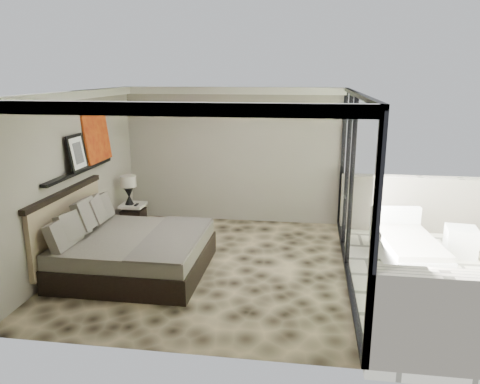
# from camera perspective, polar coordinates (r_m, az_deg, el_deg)

# --- Properties ---
(floor) EXTENTS (5.00, 5.00, 0.00)m
(floor) POSITION_cam_1_polar(r_m,az_deg,el_deg) (7.83, -3.84, -8.88)
(floor) COLOR black
(floor) RESTS_ON ground
(ceiling) EXTENTS (4.50, 5.00, 0.02)m
(ceiling) POSITION_cam_1_polar(r_m,az_deg,el_deg) (7.20, -4.22, 11.98)
(ceiling) COLOR silver
(ceiling) RESTS_ON back_wall
(back_wall) EXTENTS (4.50, 0.02, 2.80)m
(back_wall) POSITION_cam_1_polar(r_m,az_deg,el_deg) (9.78, -0.89, 4.45)
(back_wall) COLOR gray
(back_wall) RESTS_ON floor
(left_wall) EXTENTS (0.02, 5.00, 2.80)m
(left_wall) POSITION_cam_1_polar(r_m,az_deg,el_deg) (8.16, -19.58, 1.61)
(left_wall) COLOR gray
(left_wall) RESTS_ON floor
(glass_wall) EXTENTS (0.08, 5.00, 2.80)m
(glass_wall) POSITION_cam_1_polar(r_m,az_deg,el_deg) (7.25, 13.62, 0.52)
(glass_wall) COLOR white
(glass_wall) RESTS_ON floor
(terrace_slab) EXTENTS (3.00, 5.00, 0.12)m
(terrace_slab) POSITION_cam_1_polar(r_m,az_deg,el_deg) (7.99, 23.92, -10.11)
(terrace_slab) COLOR beige
(terrace_slab) RESTS_ON ground
(picture_ledge) EXTENTS (0.12, 2.20, 0.05)m
(picture_ledge) POSITION_cam_1_polar(r_m,az_deg,el_deg) (8.20, -18.94, 2.44)
(picture_ledge) COLOR black
(picture_ledge) RESTS_ON left_wall
(bed) EXTENTS (2.24, 2.16, 1.24)m
(bed) POSITION_cam_1_polar(r_m,az_deg,el_deg) (7.67, -13.41, -6.84)
(bed) COLOR black
(bed) RESTS_ON floor
(nightstand) EXTENTS (0.59, 0.59, 0.46)m
(nightstand) POSITION_cam_1_polar(r_m,az_deg,el_deg) (9.74, -12.83, -3.04)
(nightstand) COLOR black
(nightstand) RESTS_ON floor
(table_lamp) EXTENTS (0.32, 0.32, 0.58)m
(table_lamp) POSITION_cam_1_polar(r_m,az_deg,el_deg) (9.55, -13.44, 0.69)
(table_lamp) COLOR black
(table_lamp) RESTS_ON nightstand
(abstract_canvas) EXTENTS (0.13, 0.90, 0.90)m
(abstract_canvas) POSITION_cam_1_polar(r_m,az_deg,el_deg) (8.79, -17.07, 6.49)
(abstract_canvas) COLOR #B2450F
(abstract_canvas) RESTS_ON picture_ledge
(framed_print) EXTENTS (0.11, 0.50, 0.60)m
(framed_print) POSITION_cam_1_polar(r_m,az_deg,el_deg) (8.02, -19.27, 4.52)
(framed_print) COLOR black
(framed_print) RESTS_ON picture_ledge
(ottoman) EXTENTS (0.55, 0.55, 0.50)m
(ottoman) POSITION_cam_1_polar(r_m,az_deg,el_deg) (8.98, 25.31, -5.47)
(ottoman) COLOR white
(ottoman) RESTS_ON terrace_slab
(lounger) EXTENTS (1.09, 1.89, 0.70)m
(lounger) POSITION_cam_1_polar(r_m,az_deg,el_deg) (8.45, 19.73, -6.35)
(lounger) COLOR silver
(lounger) RESTS_ON terrace_slab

